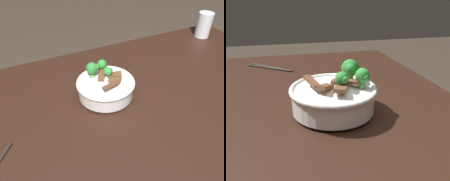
{
  "view_description": "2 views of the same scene",
  "coord_description": "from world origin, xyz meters",
  "views": [
    {
      "loc": [
        -0.38,
        -0.53,
        1.35
      ],
      "look_at": [
        -0.1,
        0.06,
        0.83
      ],
      "focal_mm": 35.79,
      "sensor_mm": 36.0,
      "label": 1
    },
    {
      "loc": [
        0.41,
        -0.03,
        1.08
      ],
      "look_at": [
        -0.07,
        0.08,
        0.87
      ],
      "focal_mm": 37.79,
      "sensor_mm": 36.0,
      "label": 2
    }
  ],
  "objects": [
    {
      "name": "rice_bowl",
      "position": [
        -0.12,
        0.08,
        0.84
      ],
      "size": [
        0.22,
        0.22,
        0.13
      ],
      "color": "white",
      "rests_on": "dining_table"
    },
    {
      "name": "chopsticks_pair",
      "position": [
        -0.54,
        -0.09,
        0.8
      ],
      "size": [
        0.14,
        0.18,
        0.01
      ],
      "color": "#28231E",
      "rests_on": "dining_table"
    }
  ]
}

